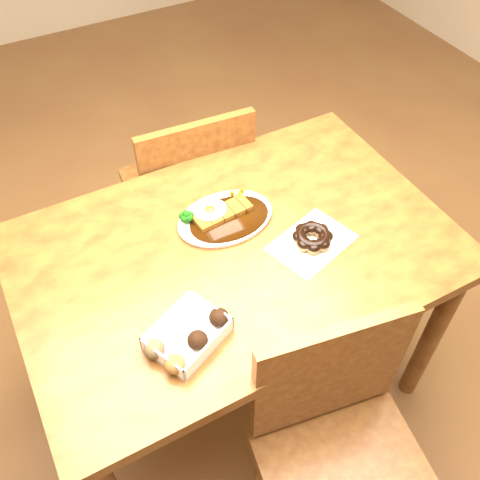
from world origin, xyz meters
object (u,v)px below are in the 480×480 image
chair_far (190,192)px  donut_box (187,336)px  table (236,269)px  katsu_curry_plate (223,216)px  pon_de_ring (312,238)px  chair_near (341,451)px

chair_far → donut_box: chair_far is taller
table → chair_far: 0.57m
chair_far → katsu_curry_plate: (-0.07, -0.43, 0.29)m
table → donut_box: size_ratio=5.47×
table → pon_de_ring: 0.24m
chair_near → table: bearing=101.4°
donut_box → chair_far: bearing=66.3°
table → donut_box: donut_box is taller
table → donut_box: 0.35m
chair_far → katsu_curry_plate: bearing=85.0°
table → chair_far: chair_far is taller
pon_de_ring → table: bearing=154.9°
chair_far → pon_de_ring: chair_far is taller
donut_box → pon_de_ring: 0.45m
chair_near → katsu_curry_plate: chair_near is taller
chair_near → pon_de_ring: (0.17, 0.45, 0.29)m
chair_near → pon_de_ring: size_ratio=3.31×
table → chair_far: size_ratio=1.38×
table → katsu_curry_plate: 0.16m
chair_far → katsu_curry_plate: chair_far is taller
chair_far → pon_de_ring: bearing=103.8°
chair_near → donut_box: size_ratio=3.96×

